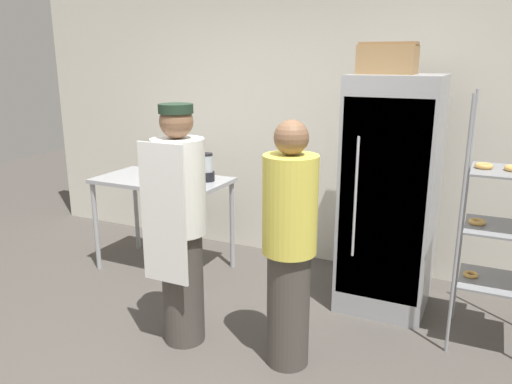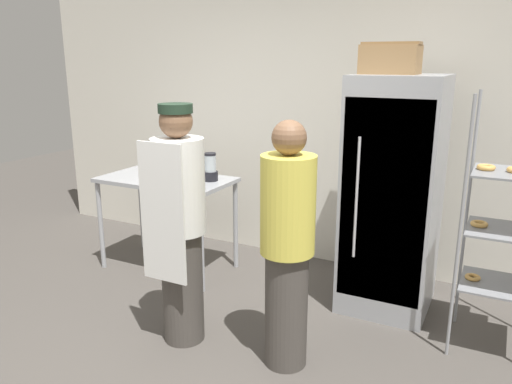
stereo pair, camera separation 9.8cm
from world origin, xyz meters
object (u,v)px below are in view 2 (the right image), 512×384
Objects in this scene: person_baker at (180,223)px; person_customer at (287,246)px; cardboard_storage_box at (390,59)px; blender_pitcher at (210,168)px; refrigerator at (393,196)px; donut_box at (174,177)px; baking_rack at (509,227)px.

person_baker is 0.77m from person_customer.
blender_pitcher is at bearing -176.07° from cardboard_storage_box.
cardboard_storage_box is 1.62m from person_customer.
blender_pitcher is at bearing -176.55° from refrigerator.
blender_pitcher is (0.25, 0.20, 0.06)m from donut_box.
baking_rack is 2.67m from donut_box.
refrigerator is 0.87m from baking_rack.
refrigerator is 1.19m from person_customer.
donut_box is (-1.85, -0.30, 0.01)m from refrigerator.
donut_box is 1.67m from person_customer.
baking_rack is 2.42m from blender_pitcher.
person_baker is 1.04× the size of person_customer.
donut_box is at bearing -179.86° from baking_rack.
blender_pitcher is at bearing 39.11° from donut_box.
refrigerator is 1.60m from blender_pitcher.
refrigerator is 1.14× the size of person_customer.
person_customer is at bearing 4.66° from person_baker.
blender_pitcher is 0.16× the size of person_customer.
baking_rack reaches higher than blender_pitcher.
person_baker is (-1.97, -0.89, -0.01)m from baking_rack.
person_baker is at bearing -51.98° from donut_box.
baking_rack reaches higher than donut_box.
person_baker reaches higher than donut_box.
person_customer is (1.45, -0.82, -0.11)m from donut_box.
blender_pitcher is 0.15× the size of person_baker.
baking_rack is 1.09× the size of person_customer.
refrigerator is 7.19× the size of donut_box.
refrigerator is at bearing 45.57° from person_baker.
refrigerator is at bearing -4.66° from cardboard_storage_box.
baking_rack is 1.05× the size of person_baker.
cardboard_storage_box reaches higher than baking_rack.
refrigerator is 4.40× the size of cardboard_storage_box.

